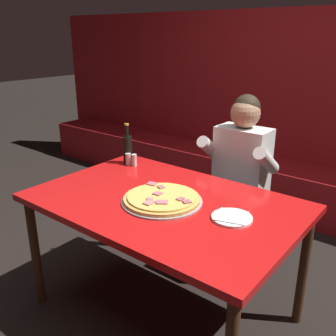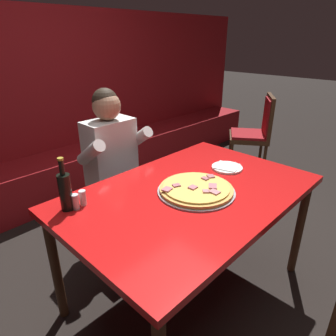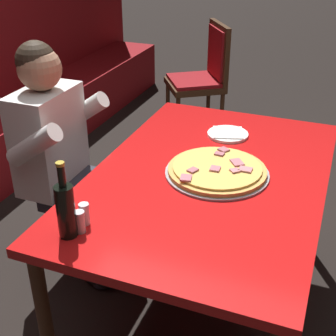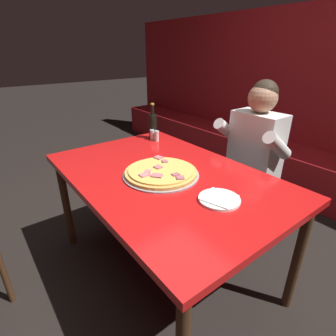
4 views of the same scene
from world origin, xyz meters
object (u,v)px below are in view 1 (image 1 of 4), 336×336
at_px(plate_white_paper, 232,218).
at_px(shaker_parmesan, 128,160).
at_px(diner_seated_blue_shirt, 236,175).
at_px(shaker_black_pepper, 134,161).
at_px(beer_bottle, 128,148).
at_px(main_dining_table, 164,211).
at_px(pizza, 162,199).

relative_size(plate_white_paper, shaker_parmesan, 2.44).
height_order(shaker_parmesan, diner_seated_blue_shirt, diner_seated_blue_shirt).
xyz_separation_m(plate_white_paper, shaker_black_pepper, (-0.95, 0.29, 0.03)).
bearing_deg(beer_bottle, shaker_black_pepper, -14.04).
height_order(main_dining_table, plate_white_paper, plate_white_paper).
bearing_deg(shaker_parmesan, diner_seated_blue_shirt, 37.03).
bearing_deg(shaker_parmesan, shaker_black_pepper, 11.72).
bearing_deg(main_dining_table, plate_white_paper, 3.88).
distance_m(plate_white_paper, diner_seated_blue_shirt, 0.84).
bearing_deg(shaker_black_pepper, plate_white_paper, -16.84).
height_order(main_dining_table, pizza, pizza).
bearing_deg(pizza, plate_white_paper, 8.40).
height_order(plate_white_paper, shaker_black_pepper, shaker_black_pepper).
xyz_separation_m(main_dining_table, shaker_black_pepper, (-0.53, 0.32, 0.11)).
bearing_deg(shaker_parmesan, beer_bottle, 136.51).
distance_m(main_dining_table, pizza, 0.10).
relative_size(plate_white_paper, diner_seated_blue_shirt, 0.16).
distance_m(pizza, plate_white_paper, 0.42).
height_order(plate_white_paper, beer_bottle, beer_bottle).
bearing_deg(beer_bottle, shaker_parmesan, -43.49).
height_order(beer_bottle, diner_seated_blue_shirt, diner_seated_blue_shirt).
distance_m(plate_white_paper, beer_bottle, 1.08).
bearing_deg(main_dining_table, pizza, -73.72).
bearing_deg(diner_seated_blue_shirt, pizza, -92.38).
bearing_deg(shaker_black_pepper, diner_seated_blue_shirt, 38.71).
distance_m(shaker_black_pepper, diner_seated_blue_shirt, 0.74).
height_order(beer_bottle, shaker_parmesan, beer_bottle).
distance_m(main_dining_table, diner_seated_blue_shirt, 0.77).
bearing_deg(plate_white_paper, beer_bottle, 163.38).
height_order(plate_white_paper, diner_seated_blue_shirt, diner_seated_blue_shirt).
distance_m(beer_bottle, shaker_black_pepper, 0.11).
height_order(shaker_black_pepper, diner_seated_blue_shirt, diner_seated_blue_shirt).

